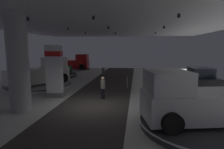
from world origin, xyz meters
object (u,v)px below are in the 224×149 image
object	(u,v)px
brand_sign_pylon	(54,70)
display_platform_deep_left	(72,69)
pickup_truck_mid_left	(41,73)
display_platform_far_left	(56,75)
visitor_walking_far	(103,73)
pickup_truck_deep_left	(74,63)
column_left	(18,63)
display_platform_mid_right	(199,90)
display_platform_mid_left	(39,86)
display_car_mid_right	(200,79)
visitor_walking_near	(103,86)
display_platform_near_right	(202,124)
display_car_far_left	(56,68)
pickup_truck_near_right	(197,101)

from	to	relation	value
brand_sign_pylon	display_platform_deep_left	distance (m)	16.58
brand_sign_pylon	pickup_truck_mid_left	size ratio (longest dim) A/B	0.67
display_platform_far_left	visitor_walking_far	world-z (taller)	visitor_walking_far
visitor_walking_far	pickup_truck_deep_left	bearing A→B (deg)	124.36
column_left	display_platform_far_left	world-z (taller)	column_left
display_platform_mid_right	display_platform_mid_left	world-z (taller)	display_platform_mid_left
display_platform_mid_right	pickup_truck_mid_left	bearing A→B (deg)	178.61
brand_sign_pylon	pickup_truck_mid_left	distance (m)	4.11
display_car_mid_right	visitor_walking_far	distance (m)	9.29
display_platform_far_left	visitor_walking_near	xyz separation A→B (m)	(7.60, -9.34, 0.70)
brand_sign_pylon	pickup_truck_deep_left	distance (m)	16.44
column_left	pickup_truck_mid_left	bearing A→B (deg)	108.04
display_car_mid_right	visitor_walking_near	distance (m)	7.80
display_platform_near_right	visitor_walking_near	bearing A→B (deg)	142.18
visitor_walking_near	pickup_truck_deep_left	bearing A→B (deg)	115.37
display_platform_near_right	display_platform_mid_left	bearing A→B (deg)	149.07
visitor_walking_near	column_left	bearing A→B (deg)	-144.02
column_left	brand_sign_pylon	size ratio (longest dim) A/B	1.46
pickup_truck_mid_left	display_car_far_left	bearing A→B (deg)	102.40
display_platform_deep_left	display_platform_near_right	bearing A→B (deg)	-56.70
display_platform_mid_left	display_platform_deep_left	bearing A→B (deg)	96.68
pickup_truck_deep_left	display_car_mid_right	xyz separation A→B (m)	(14.88, -13.22, -0.10)
display_platform_far_left	display_platform_near_right	size ratio (longest dim) A/B	0.90
pickup_truck_near_right	pickup_truck_mid_left	world-z (taller)	pickup_truck_mid_left
brand_sign_pylon	display_platform_deep_left	world-z (taller)	brand_sign_pylon
pickup_truck_deep_left	display_platform_far_left	bearing A→B (deg)	-89.97
display_platform_mid_right	visitor_walking_near	size ratio (longest dim) A/B	3.19
column_left	brand_sign_pylon	xyz separation A→B (m)	(0.64, 3.15, -0.80)
brand_sign_pylon	display_platform_mid_right	distance (m)	11.31
display_platform_deep_left	visitor_walking_far	distance (m)	11.56
column_left	display_car_mid_right	size ratio (longest dim) A/B	1.28
display_car_mid_right	visitor_walking_far	bearing A→B (deg)	155.62
pickup_truck_deep_left	pickup_truck_mid_left	xyz separation A→B (m)	(1.38, -12.86, 0.12)
display_car_mid_right	display_platform_mid_left	world-z (taller)	display_car_mid_right
pickup_truck_near_right	display_platform_far_left	bearing A→B (deg)	132.94
display_car_far_left	pickup_truck_deep_left	bearing A→B (deg)	90.25
display_car_far_left	display_platform_mid_left	distance (m)	6.60
display_platform_near_right	display_platform_deep_left	bearing A→B (deg)	123.30
brand_sign_pylon	display_platform_mid_left	size ratio (longest dim) A/B	0.66
display_platform_mid_right	pickup_truck_near_right	bearing A→B (deg)	-108.26
pickup_truck_deep_left	display_platform_mid_left	size ratio (longest dim) A/B	0.96
column_left	display_platform_far_left	xyz separation A→B (m)	(-3.40, 12.38, -2.55)
pickup_truck_deep_left	display_platform_mid_left	world-z (taller)	pickup_truck_deep_left
pickup_truck_near_right	pickup_truck_mid_left	size ratio (longest dim) A/B	1.00
column_left	display_car_mid_right	xyz separation A→B (m)	(11.47, 5.85, -1.67)
pickup_truck_near_right	brand_sign_pylon	bearing A→B (deg)	153.40
pickup_truck_near_right	visitor_walking_far	size ratio (longest dim) A/B	3.53
display_platform_mid_left	display_platform_far_left	bearing A→B (deg)	100.64
column_left	display_platform_deep_left	distance (m)	19.58
display_car_mid_right	pickup_truck_mid_left	size ratio (longest dim) A/B	0.77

